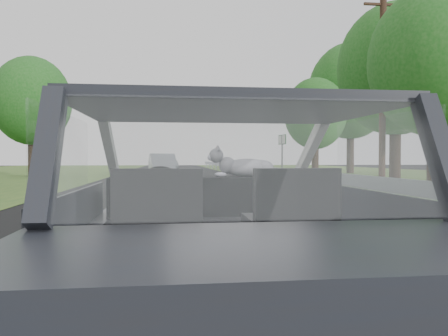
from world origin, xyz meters
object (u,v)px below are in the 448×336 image
object	(u,v)px
other_car	(162,165)
utility_pole	(383,86)
highway_sign	(282,155)
subject_car	(220,222)
cat	(247,166)

from	to	relation	value
other_car	utility_pole	bearing A→B (deg)	-55.96
highway_sign	subject_car	bearing A→B (deg)	-117.60
subject_car	other_car	xyz separation A→B (m)	(-0.80, 25.01, 0.00)
subject_car	highway_sign	bearing A→B (deg)	74.48
highway_sign	utility_pole	bearing A→B (deg)	-97.17
cat	utility_pole	bearing A→B (deg)	57.27
subject_car	other_car	size ratio (longest dim) A/B	0.90
subject_car	cat	bearing A→B (deg)	64.43
cat	utility_pole	world-z (taller)	utility_pole
cat	highway_sign	bearing A→B (deg)	72.70
subject_car	utility_pole	world-z (taller)	utility_pole
cat	utility_pole	xyz separation A→B (m)	(8.07, 13.59, 3.05)
utility_pole	other_car	bearing A→B (deg)	130.23
cat	utility_pole	distance (m)	16.10
subject_car	highway_sign	distance (m)	27.34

